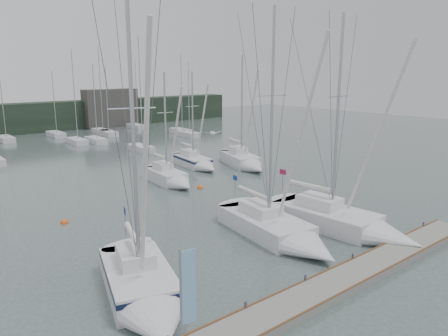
% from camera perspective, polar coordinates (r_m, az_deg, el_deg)
% --- Properties ---
extents(ground, '(160.00, 160.00, 0.00)m').
position_cam_1_polar(ground, '(26.67, 6.59, -10.81)').
color(ground, '#42514E').
rests_on(ground, ground).
extents(dock, '(24.00, 2.00, 0.40)m').
position_cam_1_polar(dock, '(23.74, 15.55, -13.80)').
color(dock, slate).
rests_on(dock, ground).
extents(far_treeline, '(90.00, 4.00, 5.00)m').
position_cam_1_polar(far_treeline, '(81.20, -26.78, 5.69)').
color(far_treeline, black).
rests_on(far_treeline, ground).
extents(far_building_right, '(10.00, 3.00, 7.00)m').
position_cam_1_polar(far_building_right, '(85.03, -14.60, 7.58)').
color(far_building_right, '#3D3B38').
rests_on(far_building_right, ground).
extents(mast_forest, '(52.92, 25.10, 14.70)m').
position_cam_1_polar(mast_forest, '(65.28, -25.28, 2.63)').
color(mast_forest, silver).
rests_on(mast_forest, ground).
extents(sailboat_near_left, '(5.46, 9.16, 15.14)m').
position_cam_1_polar(sailboat_near_left, '(21.01, -10.23, -15.91)').
color(sailboat_near_left, silver).
rests_on(sailboat_near_left, ground).
extents(sailboat_near_center, '(4.55, 10.53, 15.44)m').
position_cam_1_polar(sailboat_near_center, '(27.75, 8.06, -8.65)').
color(sailboat_near_center, silver).
rests_on(sailboat_near_center, ground).
extents(sailboat_near_right, '(3.99, 10.91, 15.15)m').
position_cam_1_polar(sailboat_near_right, '(30.14, 16.61, -7.23)').
color(sailboat_near_right, silver).
rests_on(sailboat_near_right, ground).
extents(sailboat_mid_c, '(2.94, 7.43, 11.11)m').
position_cam_1_polar(sailboat_mid_c, '(41.28, -6.83, -1.43)').
color(sailboat_mid_c, silver).
rests_on(sailboat_mid_c, ground).
extents(sailboat_mid_d, '(3.32, 7.94, 11.18)m').
position_cam_1_polar(sailboat_mid_d, '(48.03, -3.46, 0.65)').
color(sailboat_mid_d, silver).
rests_on(sailboat_mid_d, ground).
extents(sailboat_mid_e, '(5.12, 9.05, 12.95)m').
position_cam_1_polar(sailboat_mid_e, '(48.04, 2.87, 0.73)').
color(sailboat_mid_e, silver).
rests_on(sailboat_mid_e, ground).
extents(buoy_b, '(0.59, 0.59, 0.59)m').
position_cam_1_polar(buoy_b, '(40.03, -3.13, -2.63)').
color(buoy_b, '#E75714').
rests_on(buoy_b, ground).
extents(buoy_c, '(0.58, 0.58, 0.58)m').
position_cam_1_polar(buoy_c, '(33.15, -20.11, -6.74)').
color(buoy_c, '#E75714').
rests_on(buoy_c, ground).
extents(dock_banner, '(0.64, 0.14, 4.22)m').
position_cam_1_polar(dock_banner, '(16.11, -4.99, -16.00)').
color(dock_banner, '#9C9EA4').
rests_on(dock_banner, dock).
extents(seagull, '(1.06, 0.51, 0.21)m').
position_cam_1_polar(seagull, '(25.79, -1.51, 4.58)').
color(seagull, silver).
rests_on(seagull, ground).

